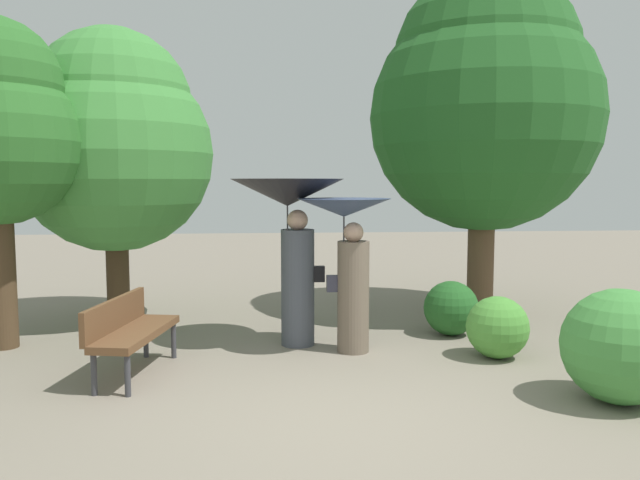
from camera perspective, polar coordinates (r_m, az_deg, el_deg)
name	(u,v)px	position (r m, az deg, el deg)	size (l,w,h in m)	color
ground_plane	(348,412)	(5.85, 2.60, -15.47)	(40.00, 40.00, 0.00)	gray
person_left	(290,219)	(7.85, -2.72, 1.93)	(1.43, 1.43, 2.12)	#474C56
person_right	(348,245)	(7.55, 2.58, -0.47)	(1.14, 1.14, 1.88)	#6B5B4C
park_bench	(129,328)	(7.06, -17.07, -7.74)	(0.76, 1.57, 0.83)	#38383D
tree_near_left	(114,139)	(9.70, -18.39, 8.78)	(2.88, 2.88, 4.31)	#42301E
tree_near_right	(484,99)	(10.14, 14.84, 12.35)	(3.54, 3.54, 5.32)	brown
bush_path_left	(451,308)	(8.68, 11.92, -6.13)	(0.74, 0.74, 0.74)	#235B23
bush_path_right	(497,327)	(7.70, 15.96, -7.71)	(0.74, 0.74, 0.74)	#4C9338
bush_behind_bench	(620,346)	(6.55, 25.83, -8.76)	(1.09, 1.09, 1.09)	#428C3D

